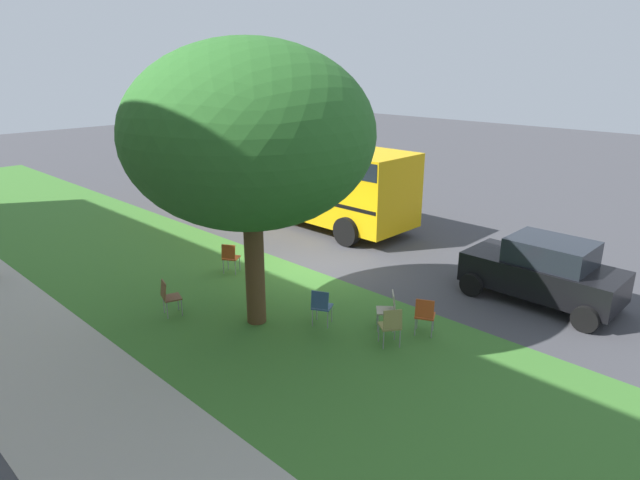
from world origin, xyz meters
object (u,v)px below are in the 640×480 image
chair_3 (230,256)px  parked_car (544,271)px  chair_5 (425,314)px  school_bus (290,171)px  street_tree (249,136)px  chair_0 (389,308)px  chair_1 (321,305)px  chair_4 (391,324)px  chair_2 (169,295)px

chair_3 → parked_car: (-7.13, -4.23, 0.32)m
chair_3 → chair_5: 6.06m
parked_car → school_bus: school_bus is taller
chair_3 → chair_5: size_ratio=1.00×
street_tree → chair_0: 4.82m
chair_0 → chair_1: same height
chair_4 → chair_5: 0.94m
chair_2 → parked_car: bearing=-131.1°
chair_2 → chair_4: 5.26m
chair_4 → parked_car: 4.63m
chair_4 → chair_5: bearing=-104.0°
chair_3 → chair_5: bearing=-173.1°
chair_1 → chair_2: bearing=35.7°
chair_1 → chair_2: size_ratio=1.00×
chair_4 → school_bus: school_bus is taller
street_tree → chair_2: street_tree is taller
chair_3 → school_bus: bearing=-58.9°
street_tree → parked_car: size_ratio=1.69×
chair_2 → chair_3: (1.14, -2.64, 0.00)m
chair_3 → street_tree: bearing=153.7°
street_tree → school_bus: (6.09, -6.77, -2.51)m
chair_1 → chair_0: bearing=-141.5°
chair_5 → school_bus: (9.25, -4.63, 1.24)m
chair_0 → school_bus: bearing=-30.1°
street_tree → chair_5: (-3.16, -2.14, -3.75)m
chair_5 → chair_4: bearing=76.0°
street_tree → school_bus: size_ratio=0.60×
parked_car → school_bus: bearing=-6.2°
chair_2 → school_bus: 9.20m
chair_3 → school_bus: size_ratio=0.08×
chair_3 → chair_5: same height
chair_1 → chair_3: same height
street_tree → chair_2: size_ratio=7.08×
chair_5 → parked_car: parked_car is taller
chair_1 → parked_car: (-3.05, -4.75, 0.32)m
chair_3 → school_bus: 6.38m
street_tree → chair_4: (-2.93, -1.22, -3.75)m
chair_3 → chair_4: (-5.79, 0.19, 0.00)m
chair_1 → chair_3: size_ratio=1.00×
chair_3 → chair_2: bearing=113.3°
chair_0 → school_bus: (8.50, -4.94, 1.24)m
chair_2 → chair_0: bearing=-143.4°
chair_0 → school_bus: school_bus is taller
street_tree → chair_5: size_ratio=7.08×
chair_5 → school_bus: school_bus is taller
chair_3 → parked_car: bearing=-149.4°
chair_0 → school_bus: 9.91m
chair_1 → school_bus: (7.32, -5.88, 1.24)m
school_bus → parked_car: bearing=173.8°
street_tree → chair_4: 4.91m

